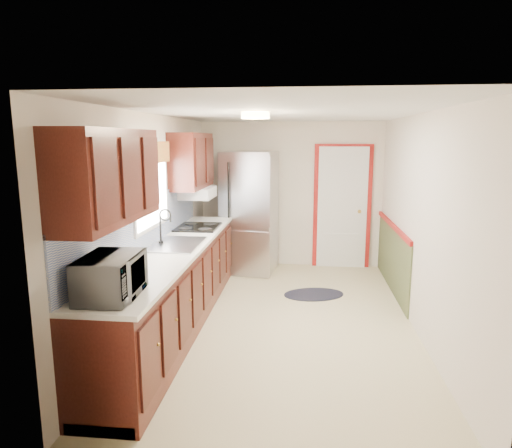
# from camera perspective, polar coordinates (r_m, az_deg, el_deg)

# --- Properties ---
(room_shell) EXTENTS (3.20, 5.20, 2.52)m
(room_shell) POSITION_cam_1_polar(r_m,az_deg,el_deg) (5.19, 3.46, 0.36)
(room_shell) COLOR beige
(room_shell) RESTS_ON ground
(kitchen_run) EXTENTS (0.63, 4.00, 2.20)m
(kitchen_run) POSITION_cam_1_polar(r_m,az_deg,el_deg) (5.20, -10.52, -4.19)
(kitchen_run) COLOR #3B130D
(kitchen_run) RESTS_ON ground
(back_wall_trim) EXTENTS (1.12, 2.30, 2.08)m
(back_wall_trim) POSITION_cam_1_polar(r_m,az_deg,el_deg) (7.45, 11.92, 0.85)
(back_wall_trim) COLOR maroon
(back_wall_trim) RESTS_ON ground
(ceiling_fixture) EXTENTS (0.30, 0.30, 0.06)m
(ceiling_fixture) POSITION_cam_1_polar(r_m,az_deg,el_deg) (4.93, -0.08, 13.39)
(ceiling_fixture) COLOR #FFD88C
(ceiling_fixture) RESTS_ON room_shell
(microwave) EXTENTS (0.36, 0.60, 0.39)m
(microwave) POSITION_cam_1_polar(r_m,az_deg,el_deg) (3.60, -17.73, -5.76)
(microwave) COLOR white
(microwave) RESTS_ON kitchen_run
(refrigerator) EXTENTS (0.90, 0.85, 1.93)m
(refrigerator) POSITION_cam_1_polar(r_m,az_deg,el_deg) (7.29, -0.83, 1.46)
(refrigerator) COLOR #B7B7BC
(refrigerator) RESTS_ON ground
(rug) EXTENTS (0.94, 0.73, 0.01)m
(rug) POSITION_cam_1_polar(r_m,az_deg,el_deg) (6.42, 7.24, -8.72)
(rug) COLOR black
(rug) RESTS_ON ground
(cooktop) EXTENTS (0.54, 0.65, 0.02)m
(cooktop) POSITION_cam_1_polar(r_m,az_deg,el_deg) (6.19, -7.26, -0.38)
(cooktop) COLOR black
(cooktop) RESTS_ON kitchen_run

